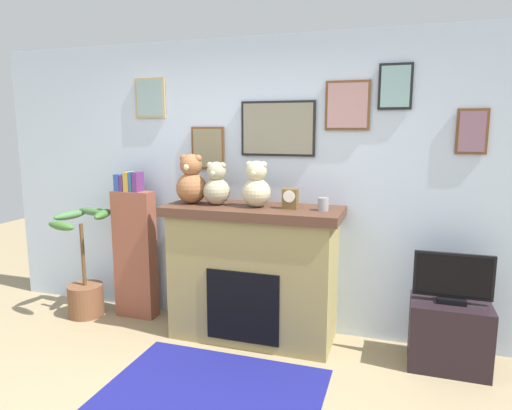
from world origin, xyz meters
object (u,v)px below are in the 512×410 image
(fireplace, at_px, (253,272))
(potted_plant, at_px, (85,279))
(television, at_px, (453,279))
(teddy_bear_tan, at_px, (216,185))
(mantel_clock, at_px, (290,199))
(teddy_bear_grey, at_px, (191,181))
(candle_jar, at_px, (323,204))
(bookshelf, at_px, (135,250))
(teddy_bear_cream, at_px, (256,186))
(tv_stand, at_px, (449,335))

(fireplace, xyz_separation_m, potted_plant, (-1.70, -0.07, -0.22))
(television, height_order, teddy_bear_tan, teddy_bear_tan)
(potted_plant, bearing_deg, fireplace, 2.39)
(television, distance_m, mantel_clock, 1.37)
(potted_plant, distance_m, teddy_bear_grey, 1.51)
(potted_plant, relative_size, candle_jar, 10.14)
(bookshelf, xyz_separation_m, mantel_clock, (1.55, -0.10, 0.59))
(potted_plant, bearing_deg, teddy_bear_tan, 2.20)
(potted_plant, bearing_deg, candle_jar, 1.33)
(fireplace, xyz_separation_m, candle_jar, (0.59, -0.02, 0.63))
(fireplace, xyz_separation_m, teddy_bear_tan, (-0.32, -0.02, 0.74))
(potted_plant, xyz_separation_m, teddy_bear_tan, (1.38, 0.05, 0.97))
(teddy_bear_tan, bearing_deg, television, -0.15)
(fireplace, bearing_deg, teddy_bear_tan, -176.79)
(fireplace, xyz_separation_m, teddy_bear_cream, (0.03, -0.02, 0.75))
(candle_jar, height_order, teddy_bear_cream, teddy_bear_cream)
(mantel_clock, bearing_deg, tv_stand, -0.12)
(fireplace, distance_m, teddy_bear_cream, 0.75)
(bookshelf, distance_m, tv_stand, 2.84)
(tv_stand, xyz_separation_m, teddy_bear_tan, (-1.91, 0.00, 1.07))
(fireplace, distance_m, potted_plant, 1.72)
(potted_plant, relative_size, mantel_clock, 6.41)
(television, distance_m, teddy_bear_grey, 2.24)
(teddy_bear_cream, bearing_deg, television, -0.18)
(fireplace, height_order, mantel_clock, mantel_clock)
(fireplace, xyz_separation_m, tv_stand, (1.58, -0.02, -0.33))
(teddy_bear_grey, distance_m, teddy_bear_cream, 0.59)
(fireplace, xyz_separation_m, television, (1.58, -0.02, 0.11))
(potted_plant, distance_m, television, 3.30)
(fireplace, bearing_deg, bookshelf, 176.34)
(potted_plant, height_order, teddy_bear_tan, teddy_bear_tan)
(potted_plant, bearing_deg, teddy_bear_grey, 2.65)
(potted_plant, relative_size, teddy_bear_grey, 2.44)
(fireplace, height_order, teddy_bear_tan, teddy_bear_tan)
(teddy_bear_tan, bearing_deg, candle_jar, 0.03)
(television, xyz_separation_m, candle_jar, (-0.99, 0.01, 0.52))
(tv_stand, bearing_deg, television, -90.00)
(candle_jar, bearing_deg, teddy_bear_tan, -179.97)
(potted_plant, height_order, teddy_bear_cream, teddy_bear_cream)
(tv_stand, bearing_deg, teddy_bear_grey, 179.91)
(fireplace, relative_size, tv_stand, 2.60)
(bookshelf, xyz_separation_m, tv_stand, (2.81, -0.10, -0.40))
(potted_plant, relative_size, tv_stand, 1.83)
(television, xyz_separation_m, teddy_bear_cream, (-1.55, 0.00, 0.64))
(television, distance_m, candle_jar, 1.12)
(candle_jar, height_order, teddy_bear_grey, teddy_bear_grey)
(television, height_order, candle_jar, candle_jar)
(bookshelf, relative_size, candle_jar, 13.65)
(bookshelf, relative_size, tv_stand, 2.46)
(teddy_bear_cream, bearing_deg, candle_jar, 0.05)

